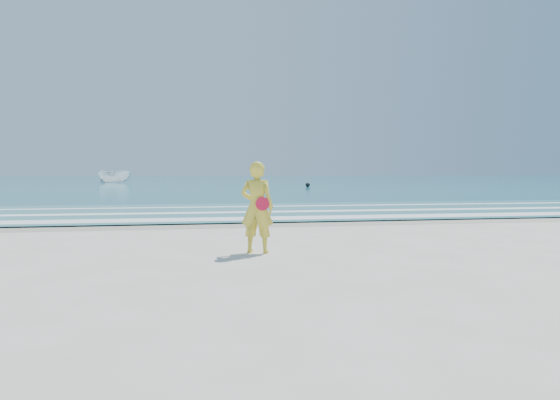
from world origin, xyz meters
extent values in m
plane|color=silver|center=(0.00, 0.00, 0.00)|extent=(400.00, 400.00, 0.00)
cube|color=#B2A893|center=(0.00, 9.00, 0.00)|extent=(400.00, 2.40, 0.00)
cube|color=#19727F|center=(0.00, 105.00, 0.02)|extent=(400.00, 190.00, 0.04)
cube|color=#59B7AD|center=(0.00, 14.00, 0.04)|extent=(400.00, 10.00, 0.01)
cube|color=white|center=(0.00, 10.30, 0.05)|extent=(400.00, 1.40, 0.01)
cube|color=white|center=(0.00, 13.20, 0.05)|extent=(400.00, 0.90, 0.01)
cube|color=white|center=(0.00, 16.50, 0.05)|extent=(400.00, 0.60, 0.01)
imported|color=white|center=(-10.71, 71.69, 1.00)|extent=(5.32, 3.25, 1.93)
sphere|color=black|center=(10.75, 45.96, 0.27)|extent=(0.46, 0.46, 0.46)
imported|color=yellow|center=(-0.81, 2.99, 0.91)|extent=(0.79, 0.67, 1.83)
cylinder|color=#FE163A|center=(-0.73, 2.81, 0.99)|extent=(0.27, 0.08, 0.27)
camera|label=1|loc=(-2.40, -7.73, 1.63)|focal=35.00mm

